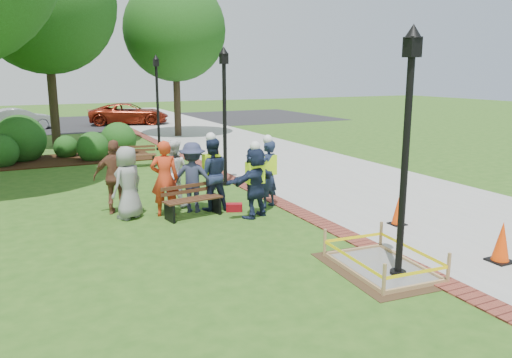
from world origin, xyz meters
name	(u,v)px	position (x,y,z in m)	size (l,w,h in m)	color
ground	(259,236)	(0.00, 0.00, 0.00)	(100.00, 100.00, 0.00)	#285116
sidewalk	(262,154)	(5.00, 10.00, 0.01)	(6.00, 60.00, 0.02)	#9E9E99
brick_edging	(191,159)	(1.75, 10.00, 0.01)	(0.50, 60.00, 0.03)	maroon
mulch_bed	(63,160)	(-3.00, 12.00, 0.02)	(7.00, 3.00, 0.05)	#381E0F
parking_lot	(89,123)	(0.00, 27.00, 0.00)	(36.00, 12.00, 0.01)	black
wet_concrete_pad	(382,257)	(1.20, -2.62, 0.23)	(1.85, 2.41, 0.55)	#47331E
bench_near	(193,207)	(-0.82, 2.04, 0.25)	(1.53, 0.72, 0.79)	#4D281A
bench_far	(137,160)	(-0.59, 9.31, 0.25)	(1.49, 0.68, 0.78)	brown
cone_front	(502,243)	(3.41, -3.34, 0.39)	(0.41, 0.41, 0.81)	black
cone_back	(398,212)	(3.26, -0.68, 0.33)	(0.35, 0.35, 0.68)	black
cone_far	(216,149)	(2.86, 9.95, 0.35)	(0.37, 0.37, 0.73)	black
toolbox	(234,207)	(0.30, 2.07, 0.10)	(0.41, 0.23, 0.21)	maroon
lamp_near	(407,136)	(1.25, -3.00, 2.48)	(0.28, 0.28, 4.26)	black
lamp_mid	(224,106)	(1.25, 5.00, 2.48)	(0.28, 0.28, 4.26)	black
lamp_far	(157,95)	(1.25, 13.00, 2.48)	(0.28, 0.28, 4.26)	black
tree_back	(45,3)	(-2.90, 16.23, 6.54)	(6.35, 6.35, 9.73)	#3D2D1E
tree_right	(175,30)	(3.52, 17.51, 5.69)	(5.45, 5.45, 8.43)	#3D2D1E
shrub_a	(2,167)	(-5.22, 11.52, 0.00)	(1.34, 1.34, 1.34)	#1C3F12
shrub_b	(22,161)	(-4.49, 12.63, 0.00)	(2.00, 2.00, 2.00)	#1C3F12
shrub_c	(94,161)	(-1.88, 11.42, 0.00)	(1.26, 1.26, 1.26)	#1C3F12
shrub_d	(119,155)	(-0.66, 12.48, 0.00)	(1.51, 1.51, 1.51)	#1C3F12
shrub_e	(67,157)	(-2.79, 12.71, 0.00)	(1.00, 1.00, 1.00)	#1C3F12
casual_person_a	(128,183)	(-2.26, 2.62, 0.89)	(0.67, 0.62, 1.78)	gray
casual_person_b	(165,179)	(-1.39, 2.46, 0.94)	(0.68, 0.52, 1.88)	red
casual_person_c	(173,173)	(-0.93, 3.30, 0.89)	(0.67, 0.65, 1.78)	white
casual_person_d	(116,177)	(-2.44, 3.19, 0.93)	(0.68, 0.54, 1.86)	brown
casual_person_e	(193,177)	(-0.65, 2.51, 0.89)	(0.68, 0.60, 1.79)	#2E3250
hivis_worker_a	(255,180)	(0.56, 1.39, 0.94)	(0.65, 0.55, 1.89)	#1B1E47
hivis_worker_b	(268,172)	(1.25, 2.07, 0.95)	(0.67, 0.58, 1.93)	#1C2549
hivis_worker_c	(211,172)	(-0.16, 2.47, 0.99)	(0.66, 0.49, 2.02)	#18243F
parked_car_b	(21,130)	(-4.37, 24.58, 0.00)	(4.44, 1.93, 1.45)	#B1B1B6
parked_car_c	(130,125)	(2.37, 24.94, 0.00)	(4.83, 2.10, 1.58)	maroon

